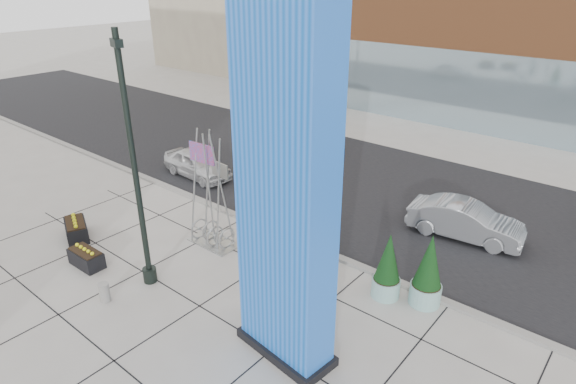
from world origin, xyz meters
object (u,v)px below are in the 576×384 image
Objects in this scene: lamp_post at (138,191)px; concrete_bollard at (104,292)px; blue_pylon at (285,205)px; overhead_street_sign at (314,157)px; car_silver_mid at (465,221)px; car_white_west at (197,164)px; public_art_sculpture at (212,216)px.

concrete_bollard is (-0.21, -1.55, -3.01)m from lamp_post.
concrete_bollard is at bearing -155.05° from blue_pylon.
overhead_street_sign reaches higher than car_silver_mid.
overhead_street_sign is at bearing 125.42° from blue_pylon.
overhead_street_sign is 1.01× the size of car_silver_mid.
car_white_west is (-8.76, 2.08, -3.06)m from overhead_street_sign.
car_white_west is at bearing 156.03° from blue_pylon.
blue_pylon is 1.13× the size of lamp_post.
car_white_west is (-5.70, 7.02, -2.65)m from lamp_post.
blue_pylon is 2.05× the size of public_art_sculpture.
lamp_post is at bearing -138.27° from car_white_west.
car_white_west is (-5.48, 8.57, 0.36)m from concrete_bollard.
blue_pylon is at bearing 4.00° from lamp_post.
blue_pylon is 7.38m from concrete_bollard.
lamp_post is at bearing -119.14° from overhead_street_sign.
car_silver_mid is (3.94, 4.62, -3.03)m from overhead_street_sign.
car_silver_mid is (1.41, 9.17, -3.74)m from blue_pylon.
concrete_bollard is (-5.80, -1.94, -4.13)m from blue_pylon.
public_art_sculpture is 6.81m from car_white_west.
overhead_street_sign is 9.51m from car_white_west.
overhead_street_sign is at bearing 63.19° from concrete_bollard.
overhead_street_sign is (3.28, 6.50, 3.42)m from concrete_bollard.
overhead_street_sign is (3.07, 4.95, 0.41)m from lamp_post.
concrete_bollard is at bearing 139.93° from car_silver_mid.
blue_pylon is 7.16m from public_art_sculpture.
overhead_street_sign reaches higher than car_white_west.
car_silver_mid is at bearing 42.54° from public_art_sculpture.
overhead_street_sign is at bearing 58.19° from lamp_post.
blue_pylon is 13.62m from car_white_west.
car_white_west is 0.93× the size of car_silver_mid.
lamp_post is 12.67× the size of concrete_bollard.
lamp_post is at bearing 82.14° from concrete_bollard.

